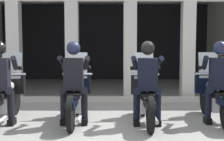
# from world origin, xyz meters

# --- Properties ---
(ground_plane) EXTENTS (80.00, 80.00, 0.00)m
(ground_plane) POSITION_xyz_m (0.00, 3.00, 0.00)
(ground_plane) COLOR gray
(station_building) EXTENTS (9.05, 5.31, 3.26)m
(station_building) POSITION_xyz_m (-0.27, 5.51, 2.05)
(station_building) COLOR black
(station_building) RESTS_ON ground
(kerb_strip) EXTENTS (8.55, 0.24, 0.12)m
(kerb_strip) POSITION_xyz_m (-0.27, 2.40, 0.06)
(kerb_strip) COLOR #B7B5AD
(kerb_strip) RESTS_ON ground
(motorcycle_far_left) EXTENTS (0.62, 2.04, 1.35)m
(motorcycle_far_left) POSITION_xyz_m (-2.07, 0.23, 0.50)
(motorcycle_far_left) COLOR black
(motorcycle_far_left) RESTS_ON ground
(police_officer_far_left) EXTENTS (0.63, 0.61, 1.58)m
(police_officer_far_left) POSITION_xyz_m (-2.07, -0.06, 0.94)
(police_officer_far_left) COLOR black
(police_officer_far_left) RESTS_ON ground
(motorcycle_center_left) EXTENTS (0.62, 2.04, 1.35)m
(motorcycle_center_left) POSITION_xyz_m (-0.69, 0.26, 0.50)
(motorcycle_center_left) COLOR black
(motorcycle_center_left) RESTS_ON ground
(police_officer_center_left) EXTENTS (0.63, 0.61, 1.58)m
(police_officer_center_left) POSITION_xyz_m (-0.69, -0.03, 0.94)
(police_officer_center_left) COLOR black
(police_officer_center_left) RESTS_ON ground
(motorcycle_center_right) EXTENTS (0.62, 2.04, 1.35)m
(motorcycle_center_right) POSITION_xyz_m (0.69, 0.19, 0.50)
(motorcycle_center_right) COLOR black
(motorcycle_center_right) RESTS_ON ground
(police_officer_center_right) EXTENTS (0.63, 0.61, 1.58)m
(police_officer_center_right) POSITION_xyz_m (0.69, -0.10, 0.94)
(police_officer_center_right) COLOR black
(police_officer_center_right) RESTS_ON ground
(motorcycle_far_right) EXTENTS (0.62, 2.04, 1.35)m
(motorcycle_far_right) POSITION_xyz_m (2.07, 0.32, 0.50)
(motorcycle_far_right) COLOR black
(motorcycle_far_right) RESTS_ON ground
(police_officer_far_right) EXTENTS (0.63, 0.61, 1.58)m
(police_officer_far_right) POSITION_xyz_m (2.07, 0.03, 0.94)
(police_officer_far_right) COLOR black
(police_officer_far_right) RESTS_ON ground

